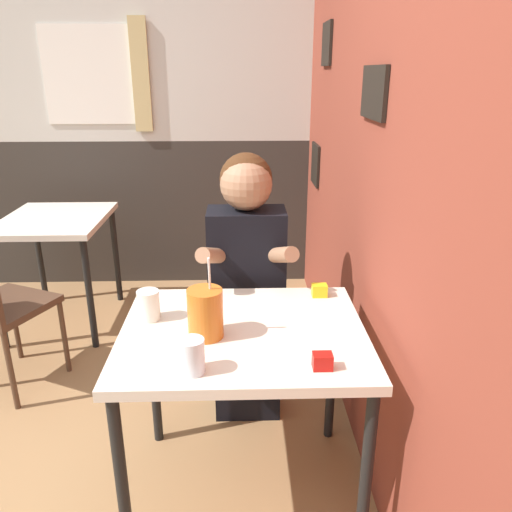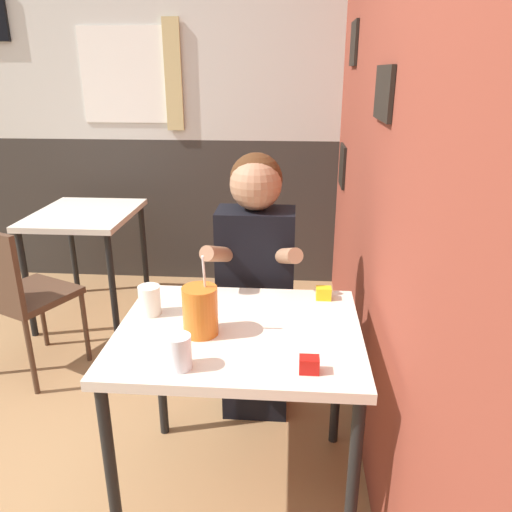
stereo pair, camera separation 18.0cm
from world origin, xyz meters
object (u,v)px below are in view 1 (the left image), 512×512
person_seated (247,282)px  cocktail_pitcher (205,313)px  main_table (243,349)px  background_table (56,231)px

person_seated → cocktail_pitcher: size_ratio=4.32×
person_seated → cocktail_pitcher: 0.59m
main_table → person_seated: (0.02, 0.52, 0.03)m
cocktail_pitcher → background_table: bearing=124.4°
main_table → background_table: bearing=128.3°
main_table → person_seated: 0.52m
background_table → cocktail_pitcher: cocktail_pitcher is taller
background_table → person_seated: bearing=-39.0°
main_table → cocktail_pitcher: bearing=-161.4°
main_table → background_table: size_ratio=1.15×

